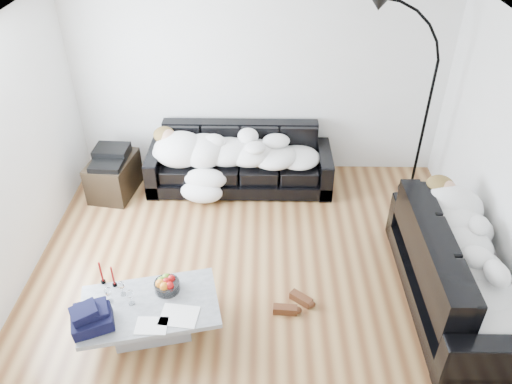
{
  "coord_description": "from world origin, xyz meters",
  "views": [
    {
      "loc": [
        0.08,
        -4.01,
        3.96
      ],
      "look_at": [
        0.0,
        0.3,
        0.9
      ],
      "focal_mm": 35.0,
      "sensor_mm": 36.0,
      "label": 1
    }
  ],
  "objects_px": {
    "sofa_back": "(240,160)",
    "candle_left": "(101,273)",
    "floor_lamp": "(426,116)",
    "wine_glass_c": "(131,297)",
    "wine_glass_a": "(122,288)",
    "wine_glass_b": "(109,295)",
    "fruit_bowl": "(167,284)",
    "sleeper_right": "(466,253)",
    "coffee_table": "(152,318)",
    "shoes": "(293,304)",
    "sofa_right": "(461,268)",
    "sleeper_back": "(239,147)",
    "candle_right": "(113,277)",
    "av_cabinet": "(114,176)",
    "stereo": "(110,155)"
  },
  "relations": [
    {
      "from": "sofa_back",
      "to": "candle_left",
      "type": "bearing_deg",
      "value": -118.58
    },
    {
      "from": "floor_lamp",
      "to": "wine_glass_c",
      "type": "bearing_deg",
      "value": -128.92
    },
    {
      "from": "wine_glass_a",
      "to": "wine_glass_b",
      "type": "xyz_separation_m",
      "value": [
        -0.1,
        -0.09,
        0.01
      ]
    },
    {
      "from": "fruit_bowl",
      "to": "wine_glass_c",
      "type": "height_order",
      "value": "wine_glass_c"
    },
    {
      "from": "sleeper_right",
      "to": "coffee_table",
      "type": "distance_m",
      "value": 3.12
    },
    {
      "from": "wine_glass_c",
      "to": "candle_left",
      "type": "xyz_separation_m",
      "value": [
        -0.34,
        0.27,
        0.05
      ]
    },
    {
      "from": "shoes",
      "to": "candle_left",
      "type": "bearing_deg",
      "value": -163.2
    },
    {
      "from": "wine_glass_a",
      "to": "shoes",
      "type": "distance_m",
      "value": 1.72
    },
    {
      "from": "wine_glass_a",
      "to": "wine_glass_c",
      "type": "xyz_separation_m",
      "value": [
        0.11,
        -0.11,
        0.0
      ]
    },
    {
      "from": "shoes",
      "to": "sofa_right",
      "type": "bearing_deg",
      "value": 20.11
    },
    {
      "from": "sofa_back",
      "to": "wine_glass_a",
      "type": "height_order",
      "value": "sofa_back"
    },
    {
      "from": "sleeper_back",
      "to": "candle_right",
      "type": "distance_m",
      "value": 2.54
    },
    {
      "from": "sleeper_right",
      "to": "wine_glass_c",
      "type": "height_order",
      "value": "sleeper_right"
    },
    {
      "from": "fruit_bowl",
      "to": "av_cabinet",
      "type": "xyz_separation_m",
      "value": [
        -1.09,
        2.17,
        -0.19
      ]
    },
    {
      "from": "coffee_table",
      "to": "wine_glass_a",
      "type": "distance_m",
      "value": 0.4
    },
    {
      "from": "wine_glass_b",
      "to": "candle_right",
      "type": "distance_m",
      "value": 0.21
    },
    {
      "from": "sleeper_right",
      "to": "wine_glass_b",
      "type": "relative_size",
      "value": 10.83
    },
    {
      "from": "wine_glass_c",
      "to": "av_cabinet",
      "type": "bearing_deg",
      "value": 108.43
    },
    {
      "from": "sofa_right",
      "to": "candle_right",
      "type": "distance_m",
      "value": 3.45
    },
    {
      "from": "coffee_table",
      "to": "wine_glass_a",
      "type": "bearing_deg",
      "value": 155.66
    },
    {
      "from": "shoes",
      "to": "floor_lamp",
      "type": "bearing_deg",
      "value": 66.76
    },
    {
      "from": "av_cabinet",
      "to": "stereo",
      "type": "relative_size",
      "value": 1.69
    },
    {
      "from": "wine_glass_a",
      "to": "fruit_bowl",
      "type": "bearing_deg",
      "value": 9.5
    },
    {
      "from": "candle_left",
      "to": "floor_lamp",
      "type": "bearing_deg",
      "value": 31.3
    },
    {
      "from": "sleeper_back",
      "to": "coffee_table",
      "type": "relative_size",
      "value": 1.64
    },
    {
      "from": "sofa_right",
      "to": "wine_glass_a",
      "type": "xyz_separation_m",
      "value": [
        -3.33,
        -0.34,
        0.0
      ]
    },
    {
      "from": "wine_glass_a",
      "to": "shoes",
      "type": "relative_size",
      "value": 0.4
    },
    {
      "from": "sleeper_back",
      "to": "fruit_bowl",
      "type": "distance_m",
      "value": 2.4
    },
    {
      "from": "wine_glass_c",
      "to": "floor_lamp",
      "type": "xyz_separation_m",
      "value": [
        3.25,
        2.45,
        0.68
      ]
    },
    {
      "from": "candle_right",
      "to": "shoes",
      "type": "xyz_separation_m",
      "value": [
        1.77,
        0.08,
        -0.45
      ]
    },
    {
      "from": "coffee_table",
      "to": "shoes",
      "type": "xyz_separation_m",
      "value": [
        1.38,
        0.32,
        -0.14
      ]
    },
    {
      "from": "wine_glass_c",
      "to": "wine_glass_b",
      "type": "bearing_deg",
      "value": 173.53
    },
    {
      "from": "shoes",
      "to": "sleeper_right",
      "type": "bearing_deg",
      "value": 20.11
    },
    {
      "from": "sleeper_back",
      "to": "shoes",
      "type": "height_order",
      "value": "sleeper_back"
    },
    {
      "from": "candle_left",
      "to": "wine_glass_c",
      "type": "bearing_deg",
      "value": -37.95
    },
    {
      "from": "wine_glass_b",
      "to": "wine_glass_c",
      "type": "relative_size",
      "value": 1.06
    },
    {
      "from": "sleeper_right",
      "to": "candle_left",
      "type": "distance_m",
      "value": 3.57
    },
    {
      "from": "wine_glass_a",
      "to": "candle_left",
      "type": "bearing_deg",
      "value": 146.88
    },
    {
      "from": "wine_glass_b",
      "to": "coffee_table",
      "type": "bearing_deg",
      "value": -5.14
    },
    {
      "from": "wine_glass_b",
      "to": "sofa_back",
      "type": "bearing_deg",
      "value": 66.18
    },
    {
      "from": "fruit_bowl",
      "to": "sleeper_back",
      "type": "bearing_deg",
      "value": 75.56
    },
    {
      "from": "sofa_right",
      "to": "wine_glass_b",
      "type": "bearing_deg",
      "value": 97.11
    },
    {
      "from": "wine_glass_b",
      "to": "stereo",
      "type": "xyz_separation_m",
      "value": [
        -0.57,
        2.33,
        0.12
      ]
    },
    {
      "from": "wine_glass_b",
      "to": "wine_glass_a",
      "type": "bearing_deg",
      "value": 41.12
    },
    {
      "from": "av_cabinet",
      "to": "sofa_right",
      "type": "bearing_deg",
      "value": -16.3
    },
    {
      "from": "shoes",
      "to": "sleeper_back",
      "type": "bearing_deg",
      "value": 121.66
    },
    {
      "from": "candle_left",
      "to": "wine_glass_a",
      "type": "bearing_deg",
      "value": -33.12
    },
    {
      "from": "sleeper_right",
      "to": "candle_left",
      "type": "height_order",
      "value": "sleeper_right"
    },
    {
      "from": "wine_glass_c",
      "to": "sofa_back",
      "type": "bearing_deg",
      "value": 70.49
    },
    {
      "from": "wine_glass_c",
      "to": "candle_right",
      "type": "xyz_separation_m",
      "value": [
        -0.22,
        0.23,
        0.04
      ]
    }
  ]
}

